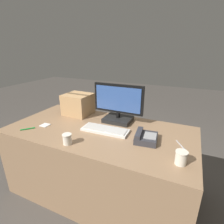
% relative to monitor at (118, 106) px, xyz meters
% --- Properties ---
extents(ground_plane, '(12.00, 12.00, 0.00)m').
position_rel_monitor_xyz_m(ground_plane, '(-0.09, -0.26, -0.91)').
color(ground_plane, '#47423D').
extents(office_desk, '(1.80, 0.90, 0.74)m').
position_rel_monitor_xyz_m(office_desk, '(-0.09, -0.26, -0.54)').
color(office_desk, '#8C6B4C').
rests_on(office_desk, ground_plane).
extents(monitor, '(0.54, 0.23, 0.40)m').
position_rel_monitor_xyz_m(monitor, '(0.00, 0.00, 0.00)').
color(monitor, black).
rests_on(monitor, office_desk).
extents(keyboard, '(0.46, 0.18, 0.03)m').
position_rel_monitor_xyz_m(keyboard, '(-0.02, -0.27, -0.15)').
color(keyboard, beige).
rests_on(keyboard, office_desk).
extents(desk_phone, '(0.20, 0.23, 0.08)m').
position_rel_monitor_xyz_m(desk_phone, '(0.37, -0.29, -0.14)').
color(desk_phone, '#2D2D33').
rests_on(desk_phone, office_desk).
extents(paper_cup_left, '(0.08, 0.08, 0.09)m').
position_rel_monitor_xyz_m(paper_cup_left, '(-0.20, -0.61, -0.12)').
color(paper_cup_left, beige).
rests_on(paper_cup_left, office_desk).
extents(paper_cup_right, '(0.08, 0.08, 0.10)m').
position_rel_monitor_xyz_m(paper_cup_right, '(0.67, -0.50, -0.12)').
color(paper_cup_right, beige).
rests_on(paper_cup_right, office_desk).
extents(spoon, '(0.09, 0.14, 0.00)m').
position_rel_monitor_xyz_m(spoon, '(0.66, -0.26, -0.17)').
color(spoon, '#B2B2B7').
rests_on(spoon, office_desk).
extents(cardboard_box, '(0.31, 0.29, 0.24)m').
position_rel_monitor_xyz_m(cardboard_box, '(-0.52, 0.02, -0.05)').
color(cardboard_box, tan).
rests_on(cardboard_box, office_desk).
extents(pen_marker, '(0.10, 0.11, 0.01)m').
position_rel_monitor_xyz_m(pen_marker, '(-0.72, -0.55, -0.16)').
color(pen_marker, '#198C33').
rests_on(pen_marker, office_desk).
extents(sticky_note_pad, '(0.08, 0.08, 0.01)m').
position_rel_monitor_xyz_m(sticky_note_pad, '(-0.64, -0.41, -0.17)').
color(sticky_note_pad, silver).
rests_on(sticky_note_pad, office_desk).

